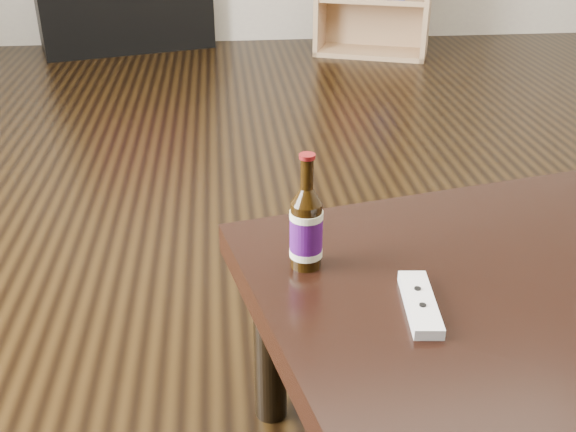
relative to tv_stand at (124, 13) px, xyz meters
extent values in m
cube|color=black|center=(1.10, -2.92, -0.21)|extent=(5.00, 6.00, 0.01)
cube|color=black|center=(0.00, 0.00, 0.00)|extent=(1.12, 0.77, 0.41)
cube|color=tan|center=(1.50, -0.37, -0.19)|extent=(0.72, 0.51, 0.03)
cylinder|color=black|center=(0.65, -3.33, -0.02)|extent=(0.08, 0.08, 0.37)
cylinder|color=black|center=(0.71, -3.44, 0.28)|extent=(0.07, 0.07, 0.12)
cylinder|color=#370B50|center=(0.71, -3.44, 0.28)|extent=(0.07, 0.07, 0.07)
cylinder|color=beige|center=(0.71, -3.44, 0.32)|extent=(0.07, 0.07, 0.01)
cylinder|color=beige|center=(0.71, -3.44, 0.25)|extent=(0.07, 0.07, 0.01)
cone|color=black|center=(0.71, -3.44, 0.35)|extent=(0.07, 0.07, 0.03)
cylinder|color=black|center=(0.71, -3.44, 0.39)|extent=(0.03, 0.03, 0.05)
cylinder|color=maroon|center=(0.71, -3.44, 0.42)|extent=(0.03, 0.03, 0.01)
cube|color=silver|center=(0.87, -3.58, 0.23)|extent=(0.06, 0.16, 0.02)
cylinder|color=black|center=(0.87, -3.55, 0.24)|extent=(0.01, 0.01, 0.00)
cylinder|color=black|center=(0.86, -3.60, 0.24)|extent=(0.01, 0.01, 0.00)
camera|label=1|loc=(0.58, -4.40, 0.82)|focal=42.00mm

